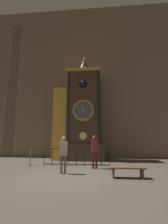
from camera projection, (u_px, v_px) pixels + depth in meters
The scene contains 8 objects.
ground_plane at pixel (65, 177), 6.44m from camera, with size 28.00×28.00×0.00m, color brown.
cathedral_back_wall at pixel (80, 77), 14.04m from camera, with size 24.00×0.32×14.51m.
clock_tower at pixel (79, 115), 11.97m from camera, with size 3.94×1.78×8.43m.
railing_fence at pixel (76, 156), 9.15m from camera, with size 4.08×0.05×1.01m.
visitor_near at pixel (64, 151), 7.12m from camera, with size 0.35×0.23×1.71m.
visitor_far at pixel (95, 148), 8.30m from camera, with size 0.36×0.26×1.78m.
stanchion_post at pixel (30, 160), 9.15m from camera, with size 0.28×0.28×1.04m.
visitor_bench at pixel (127, 170), 6.25m from camera, with size 1.46×0.40×0.44m.
Camera 1 is at (1.41, -6.73, 1.64)m, focal length 24.00 mm.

